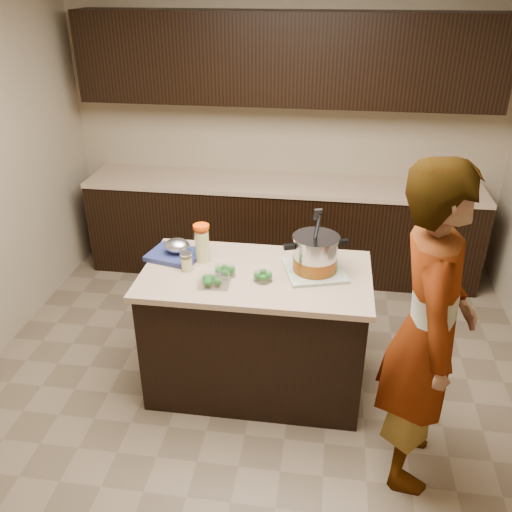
{
  "coord_description": "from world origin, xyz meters",
  "views": [
    {
      "loc": [
        0.42,
        -2.97,
        2.59
      ],
      "look_at": [
        0.0,
        0.0,
        1.02
      ],
      "focal_mm": 38.0,
      "sensor_mm": 36.0,
      "label": 1
    }
  ],
  "objects": [
    {
      "name": "mason_jar",
      "position": [
        -0.45,
        -0.02,
        0.96
      ],
      "size": [
        0.1,
        0.1,
        0.13
      ],
      "rotation": [
        0.0,
        0.0,
        -0.42
      ],
      "color": "#D1CF80",
      "rests_on": "island"
    },
    {
      "name": "lemonade_pitcher",
      "position": [
        -0.37,
        0.12,
        1.02
      ],
      "size": [
        0.12,
        0.12,
        0.25
      ],
      "rotation": [
        0.0,
        0.0,
        -0.2
      ],
      "color": "#D1CF80",
      "rests_on": "island"
    },
    {
      "name": "dish_towel",
      "position": [
        0.37,
        0.06,
        0.91
      ],
      "size": [
        0.45,
        0.45,
        0.02
      ],
      "primitive_type": "cube",
      "rotation": [
        0.0,
        0.0,
        0.29
      ],
      "color": "#55764F",
      "rests_on": "island"
    },
    {
      "name": "blue_tray",
      "position": [
        -0.56,
        0.13,
        0.94
      ],
      "size": [
        0.39,
        0.34,
        0.13
      ],
      "rotation": [
        0.0,
        0.0,
        -0.24
      ],
      "color": "navy",
      "rests_on": "island"
    },
    {
      "name": "broccoli_tub_rect",
      "position": [
        -0.23,
        -0.19,
        0.93
      ],
      "size": [
        0.2,
        0.15,
        0.07
      ],
      "rotation": [
        0.0,
        0.0,
        0.08
      ],
      "color": "silver",
      "rests_on": "island"
    },
    {
      "name": "ground_plane",
      "position": [
        0.0,
        0.0,
        0.0
      ],
      "size": [
        4.0,
        4.0,
        0.0
      ],
      "primitive_type": "plane",
      "color": "brown",
      "rests_on": "ground"
    },
    {
      "name": "person",
      "position": [
        0.98,
        -0.57,
        0.94
      ],
      "size": [
        0.5,
        0.72,
        1.88
      ],
      "primitive_type": "imported",
      "rotation": [
        0.0,
        0.0,
        1.49
      ],
      "color": "gray",
      "rests_on": "ground"
    },
    {
      "name": "back_cabinets",
      "position": [
        0.0,
        1.74,
        0.94
      ],
      "size": [
        3.6,
        0.63,
        2.33
      ],
      "color": "black",
      "rests_on": "ground"
    },
    {
      "name": "broccoli_tub_left",
      "position": [
        -0.19,
        -0.07,
        0.93
      ],
      "size": [
        0.13,
        0.13,
        0.06
      ],
      "rotation": [
        0.0,
        0.0,
        -0.01
      ],
      "color": "silver",
      "rests_on": "island"
    },
    {
      "name": "broccoli_tub_right",
      "position": [
        0.06,
        -0.09,
        0.93
      ],
      "size": [
        0.14,
        0.14,
        0.06
      ],
      "rotation": [
        0.0,
        0.0,
        -0.2
      ],
      "color": "silver",
      "rests_on": "island"
    },
    {
      "name": "stock_pot",
      "position": [
        0.37,
        0.06,
        1.02
      ],
      "size": [
        0.4,
        0.38,
        0.42
      ],
      "rotation": [
        0.0,
        0.0,
        0.34
      ],
      "color": "#B7B7BC",
      "rests_on": "dish_towel"
    },
    {
      "name": "room_shell",
      "position": [
        0.0,
        0.0,
        1.71
      ],
      "size": [
        4.04,
        4.04,
        2.72
      ],
      "color": "tan",
      "rests_on": "ground"
    },
    {
      "name": "island",
      "position": [
        0.0,
        0.0,
        0.45
      ],
      "size": [
        1.46,
        0.81,
        0.9
      ],
      "color": "black",
      "rests_on": "ground"
    }
  ]
}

